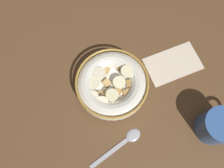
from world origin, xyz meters
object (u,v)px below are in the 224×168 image
Objects in this scene: spoon at (126,140)px; folded_napkin at (173,64)px; coffee_mug at (217,126)px; cereal_bowl at (112,85)px.

spoon is 1.01× the size of folded_napkin.
spoon is 24.06cm from folded_napkin.
spoon is 21.45cm from coffee_mug.
spoon reaches higher than folded_napkin.
cereal_bowl is 1.69× the size of coffee_mug.
folded_napkin is (22.69, 8.00, -0.18)cm from spoon.
cereal_bowl reaches higher than spoon.
coffee_mug is at bearing -103.03° from folded_napkin.
cereal_bowl is at bearing 66.56° from spoon.
coffee_mug is at bearing -60.80° from cereal_bowl.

